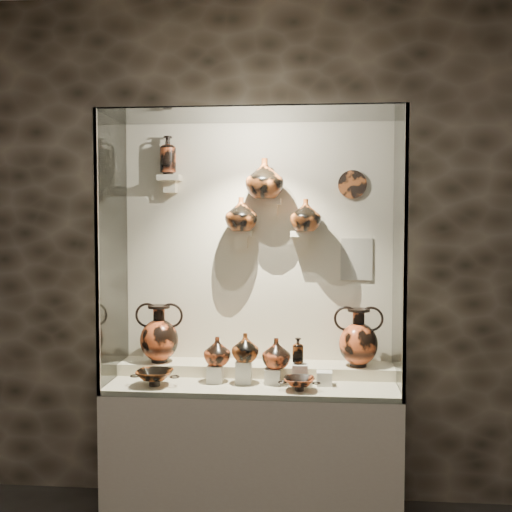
% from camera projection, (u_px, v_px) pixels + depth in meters
% --- Properties ---
extents(wall_back, '(5.00, 0.02, 3.20)m').
position_uv_depth(wall_back, '(258.00, 249.00, 4.08)').
color(wall_back, '#2B231B').
rests_on(wall_back, ground).
extents(plinth, '(1.70, 0.60, 0.80)m').
position_uv_depth(plinth, '(253.00, 452.00, 3.83)').
color(plinth, beige).
rests_on(plinth, floor).
extents(front_tier, '(1.68, 0.58, 0.03)m').
position_uv_depth(front_tier, '(253.00, 384.00, 3.80)').
color(front_tier, beige).
rests_on(front_tier, plinth).
extents(rear_tier, '(1.70, 0.25, 0.10)m').
position_uv_depth(rear_tier, '(256.00, 371.00, 3.97)').
color(rear_tier, beige).
rests_on(rear_tier, plinth).
extents(back_panel, '(1.70, 0.03, 1.60)m').
position_uv_depth(back_panel, '(258.00, 249.00, 4.07)').
color(back_panel, beige).
rests_on(back_panel, plinth).
extents(glass_front, '(1.70, 0.01, 1.60)m').
position_uv_depth(glass_front, '(248.00, 254.00, 3.46)').
color(glass_front, white).
rests_on(glass_front, plinth).
extents(glass_left, '(0.01, 0.60, 1.60)m').
position_uv_depth(glass_left, '(113.00, 251.00, 3.84)').
color(glass_left, white).
rests_on(glass_left, plinth).
extents(glass_right, '(0.01, 0.60, 1.60)m').
position_uv_depth(glass_right, '(399.00, 252.00, 3.68)').
color(glass_right, white).
rests_on(glass_right, plinth).
extents(glass_top, '(1.70, 0.60, 0.01)m').
position_uv_depth(glass_top, '(253.00, 115.00, 3.71)').
color(glass_top, white).
rests_on(glass_top, back_panel).
extents(frame_post_left, '(0.02, 0.02, 1.60)m').
position_uv_depth(frame_post_left, '(97.00, 254.00, 3.55)').
color(frame_post_left, gray).
rests_on(frame_post_left, plinth).
extents(frame_post_right, '(0.02, 0.02, 1.60)m').
position_uv_depth(frame_post_right, '(405.00, 255.00, 3.39)').
color(frame_post_right, gray).
rests_on(frame_post_right, plinth).
extents(pedestal_a, '(0.09, 0.09, 0.10)m').
position_uv_depth(pedestal_a, '(215.00, 374.00, 3.77)').
color(pedestal_a, silver).
rests_on(pedestal_a, front_tier).
extents(pedestal_b, '(0.09, 0.09, 0.13)m').
position_uv_depth(pedestal_b, '(244.00, 372.00, 3.75)').
color(pedestal_b, silver).
rests_on(pedestal_b, front_tier).
extents(pedestal_c, '(0.09, 0.09, 0.09)m').
position_uv_depth(pedestal_c, '(273.00, 376.00, 3.74)').
color(pedestal_c, silver).
rests_on(pedestal_c, front_tier).
extents(pedestal_d, '(0.09, 0.09, 0.12)m').
position_uv_depth(pedestal_d, '(300.00, 374.00, 3.72)').
color(pedestal_d, silver).
rests_on(pedestal_d, front_tier).
extents(pedestal_e, '(0.09, 0.09, 0.08)m').
position_uv_depth(pedestal_e, '(324.00, 378.00, 3.71)').
color(pedestal_e, silver).
rests_on(pedestal_e, front_tier).
extents(bracket_ul, '(0.14, 0.12, 0.04)m').
position_uv_depth(bracket_ul, '(170.00, 178.00, 4.02)').
color(bracket_ul, beige).
rests_on(bracket_ul, back_panel).
extents(bracket_ca, '(0.14, 0.12, 0.04)m').
position_uv_depth(bracket_ca, '(241.00, 234.00, 4.00)').
color(bracket_ca, beige).
rests_on(bracket_ca, back_panel).
extents(bracket_cb, '(0.10, 0.12, 0.04)m').
position_uv_depth(bracket_cb, '(273.00, 202.00, 3.97)').
color(bracket_cb, beige).
rests_on(bracket_cb, back_panel).
extents(bracket_cc, '(0.14, 0.12, 0.04)m').
position_uv_depth(bracket_cc, '(302.00, 234.00, 3.96)').
color(bracket_cc, beige).
rests_on(bracket_cc, back_panel).
extents(amphora_left, '(0.32, 0.32, 0.36)m').
position_uv_depth(amphora_left, '(159.00, 333.00, 3.99)').
color(amphora_left, '#BC4B24').
rests_on(amphora_left, rear_tier).
extents(amphora_right, '(0.37, 0.37, 0.35)m').
position_uv_depth(amphora_right, '(358.00, 337.00, 3.88)').
color(amphora_right, '#BC4B24').
rests_on(amphora_right, rear_tier).
extents(jug_a, '(0.18, 0.18, 0.17)m').
position_uv_depth(jug_a, '(217.00, 351.00, 3.78)').
color(jug_a, '#BC4B24').
rests_on(jug_a, pedestal_a).
extents(jug_b, '(0.16, 0.16, 0.17)m').
position_uv_depth(jug_b, '(245.00, 347.00, 3.74)').
color(jug_b, '#95451A').
rests_on(jug_b, pedestal_b).
extents(jug_c, '(0.21, 0.21, 0.18)m').
position_uv_depth(jug_c, '(276.00, 353.00, 3.74)').
color(jug_c, '#BC4B24').
rests_on(jug_c, pedestal_c).
extents(lekythos_small, '(0.09, 0.09, 0.17)m').
position_uv_depth(lekythos_small, '(298.00, 349.00, 3.72)').
color(lekythos_small, '#95451A').
rests_on(lekythos_small, pedestal_d).
extents(kylix_left, '(0.31, 0.27, 0.11)m').
position_uv_depth(kylix_left, '(155.00, 376.00, 3.70)').
color(kylix_left, '#95451A').
rests_on(kylix_left, front_tier).
extents(kylix_right, '(0.25, 0.23, 0.09)m').
position_uv_depth(kylix_right, '(299.00, 383.00, 3.59)').
color(kylix_right, '#BC4B24').
rests_on(kylix_right, front_tier).
extents(lekythos_tall, '(0.13, 0.13, 0.27)m').
position_uv_depth(lekythos_tall, '(168.00, 153.00, 4.01)').
color(lekythos_tall, '#BC4B24').
rests_on(lekythos_tall, bracket_ul).
extents(ovoid_vase_a, '(0.23, 0.23, 0.21)m').
position_uv_depth(ovoid_vase_a, '(241.00, 214.00, 3.94)').
color(ovoid_vase_a, '#95451A').
rests_on(ovoid_vase_a, bracket_ca).
extents(ovoid_vase_b, '(0.31, 0.31, 0.24)m').
position_uv_depth(ovoid_vase_b, '(265.00, 178.00, 3.90)').
color(ovoid_vase_b, '#95451A').
rests_on(ovoid_vase_b, bracket_cb).
extents(ovoid_vase_c, '(0.24, 0.24, 0.20)m').
position_uv_depth(ovoid_vase_c, '(306.00, 215.00, 3.91)').
color(ovoid_vase_c, '#95451A').
rests_on(ovoid_vase_c, bracket_cc).
extents(wall_plate, '(0.18, 0.02, 0.18)m').
position_uv_depth(wall_plate, '(352.00, 184.00, 3.97)').
color(wall_plate, '#A24C1F').
rests_on(wall_plate, back_panel).
extents(info_placard, '(0.20, 0.01, 0.26)m').
position_uv_depth(info_placard, '(356.00, 259.00, 4.00)').
color(info_placard, beige).
rests_on(info_placard, back_panel).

